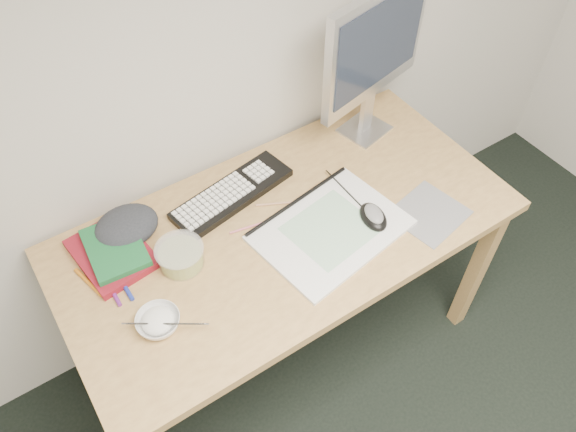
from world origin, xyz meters
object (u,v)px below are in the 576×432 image
desk (287,242)px  rice_bowl (158,322)px  keyboard (232,194)px  monitor (375,49)px  sketchpad (331,230)px

desk → rice_bowl: 0.49m
desk → keyboard: bearing=112.2°
keyboard → monitor: 0.64m
desk → rice_bowl: (-0.47, -0.10, 0.10)m
monitor → keyboard: bearing=169.1°
desk → monitor: size_ratio=2.63×
sketchpad → keyboard: bearing=112.9°
keyboard → monitor: size_ratio=0.77×
keyboard → rice_bowl: size_ratio=3.48×
sketchpad → rice_bowl: rice_bowl is taller
keyboard → rice_bowl: rice_bowl is taller
desk → keyboard: (-0.08, 0.20, 0.09)m
sketchpad → monitor: (0.37, 0.31, 0.33)m
sketchpad → keyboard: keyboard is taller
desk → monitor: bearing=24.4°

